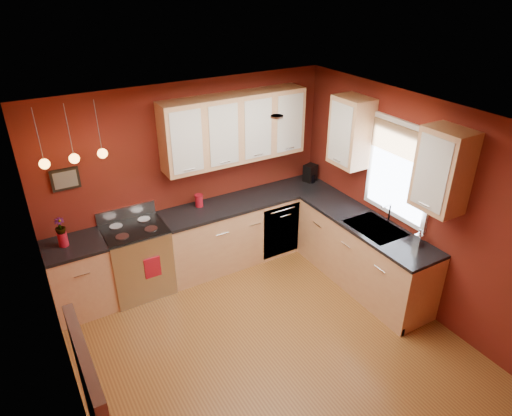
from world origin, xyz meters
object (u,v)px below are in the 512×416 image
gas_range (138,259)px  sink (375,229)px  red_canister (199,200)px  soap_pump (419,237)px  coffee_maker (310,174)px

gas_range → sink: (2.62, -1.50, 0.43)m
gas_range → red_canister: size_ratio=6.42×
red_canister → soap_pump: soap_pump is taller
coffee_maker → gas_range: bearing=165.3°
coffee_maker → red_canister: bearing=161.4°
red_canister → soap_pump: (1.82, -2.19, 0.02)m
sink → coffee_maker: sink is taller
gas_range → red_canister: red_canister is taller
coffee_maker → soap_pump: bearing=-105.0°
coffee_maker → sink: bearing=-110.3°
sink → red_canister: 2.34m
soap_pump → sink: bearing=105.2°
red_canister → gas_range: bearing=-171.8°
sink → gas_range: bearing=150.2°
red_canister → coffee_maker: size_ratio=0.66×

